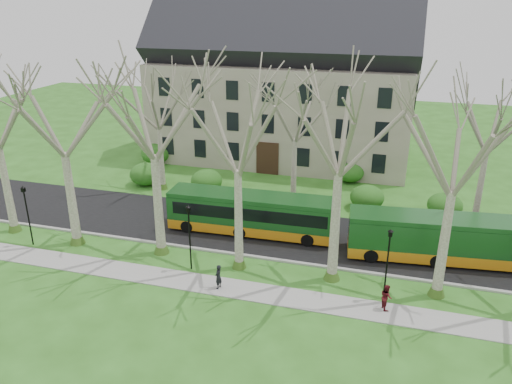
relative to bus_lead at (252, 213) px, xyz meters
The scene contains 13 objects.
ground 6.48m from the bus_lead, 53.54° to the right, with size 120.00×120.00×0.00m, color #2C5F1B.
sidewalk 8.56m from the bus_lead, 63.70° to the right, with size 70.00×2.00×0.06m, color gray.
road 4.07m from the bus_lead, ahead, with size 80.00×8.00×0.06m, color black.
curb 5.37m from the bus_lead, 43.57° to the right, with size 80.00×0.25×0.14m, color #A5A39E.
building 20.16m from the bus_lead, 96.83° to the left, with size 26.50×12.20×16.00m.
tree_row_verge 8.11m from the bus_lead, 51.85° to the right, with size 49.00×7.00×14.00m.
tree_row_far 7.79m from the bus_lead, 68.06° to the left, with size 33.00×7.00×12.00m.
lamp_row 7.17m from the bus_lead, 58.33° to the right, with size 36.22×0.22×4.30m.
hedges 9.02m from the bus_lead, 95.97° to the left, with size 30.60×8.60×2.00m.
bus_lead is the anchor object (origin of this frame).
bus_follow 13.33m from the bus_lead, ahead, with size 12.54×2.61×3.14m, color #144718, non-canonical shape.
pedestrian_a 7.80m from the bus_lead, 88.40° to the right, with size 0.56×0.37×1.53m, color black.
pedestrian_b 12.22m from the bus_lead, 35.97° to the right, with size 0.73×0.57×1.50m, color #531318.
Camera 1 is at (5.72, -26.66, 16.33)m, focal length 35.00 mm.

